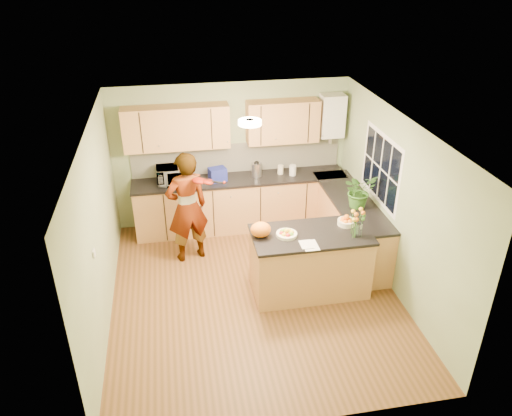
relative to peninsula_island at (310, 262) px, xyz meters
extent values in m
plane|color=brown|center=(-0.79, 0.04, -0.47)|extent=(4.50, 4.50, 0.00)
cube|color=silver|center=(-0.79, 0.04, 2.03)|extent=(4.00, 4.50, 0.02)
cube|color=gray|center=(-0.79, 2.29, 0.78)|extent=(4.00, 0.02, 2.50)
cube|color=gray|center=(-0.79, -2.21, 0.78)|extent=(4.00, 0.02, 2.50)
cube|color=gray|center=(-2.79, 0.04, 0.78)|extent=(0.02, 4.50, 2.50)
cube|color=gray|center=(1.21, 0.04, 0.78)|extent=(0.02, 4.50, 2.50)
cube|color=#BF814C|center=(-0.69, 1.99, -0.02)|extent=(3.60, 0.60, 0.90)
cube|color=black|center=(-0.69, 1.98, 0.45)|extent=(3.64, 0.62, 0.04)
cube|color=#BF814C|center=(0.91, 0.89, -0.02)|extent=(0.60, 2.20, 0.90)
cube|color=black|center=(0.90, 0.89, 0.45)|extent=(0.62, 2.24, 0.04)
cube|color=silver|center=(-0.69, 2.28, 0.73)|extent=(3.60, 0.02, 0.52)
cube|color=#BF814C|center=(-1.69, 2.12, 1.38)|extent=(1.70, 0.34, 0.70)
cube|color=#BF814C|center=(0.06, 2.12, 1.38)|extent=(1.20, 0.34, 0.70)
cube|color=white|center=(0.91, 2.13, 1.43)|extent=(0.40, 0.30, 0.72)
cylinder|color=silver|center=(0.91, 2.13, 1.03)|extent=(0.06, 0.06, 0.20)
cube|color=white|center=(1.20, 0.64, 1.08)|extent=(0.01, 1.30, 1.05)
cube|color=black|center=(1.20, 0.64, 1.08)|extent=(0.01, 1.18, 0.92)
cube|color=white|center=(-2.78, -0.56, 0.83)|extent=(0.02, 0.09, 0.09)
cylinder|color=#FFEABF|center=(-0.79, 0.34, 1.99)|extent=(0.30, 0.30, 0.06)
cylinder|color=white|center=(-0.79, 0.34, 2.02)|extent=(0.10, 0.10, 0.02)
cube|color=#BF814C|center=(0.00, 0.00, -0.02)|extent=(1.60, 0.80, 0.90)
cube|color=black|center=(0.00, 0.00, 0.45)|extent=(1.64, 0.84, 0.04)
cylinder|color=#F1E6C1|center=(-0.35, 0.00, 0.49)|extent=(0.29, 0.29, 0.04)
cylinder|color=#F1E6C1|center=(0.55, 0.15, 0.51)|extent=(0.25, 0.25, 0.07)
cylinder|color=silver|center=(0.60, -0.18, 0.57)|extent=(0.10, 0.10, 0.20)
ellipsoid|color=orange|center=(-0.70, 0.05, 0.57)|extent=(0.34, 0.31, 0.21)
cube|color=white|center=(-0.10, -0.30, 0.48)|extent=(0.20, 0.27, 0.01)
imported|color=#DFA888|center=(-1.64, 1.15, 0.42)|extent=(0.75, 0.60, 1.79)
imported|color=white|center=(-1.81, 1.98, 0.61)|extent=(0.54, 0.38, 0.29)
cube|color=navy|center=(-1.07, 1.95, 0.58)|extent=(0.32, 0.26, 0.22)
cylinder|color=silver|center=(-0.40, 2.02, 0.59)|extent=(0.17, 0.17, 0.24)
sphere|color=black|center=(-0.40, 2.02, 0.75)|extent=(0.09, 0.09, 0.09)
cylinder|color=#F1E6C1|center=(0.02, 2.04, 0.55)|extent=(0.12, 0.12, 0.16)
cylinder|color=white|center=(0.22, 1.95, 0.56)|extent=(0.15, 0.15, 0.18)
imported|color=#346722|center=(0.91, 0.65, 0.73)|extent=(0.57, 0.53, 0.53)
camera|label=1|loc=(-1.79, -5.65, 3.99)|focal=35.00mm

